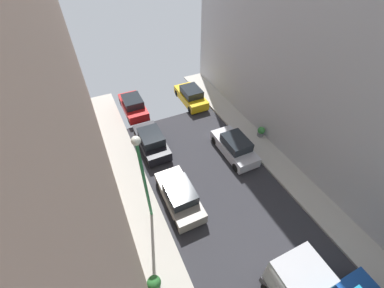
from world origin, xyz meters
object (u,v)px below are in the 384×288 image
Objects in this scene: parked_car_left_3 at (180,196)px; lamp_post at (142,170)px; parked_car_left_4 at (151,141)px; potted_plant_1 at (261,131)px; parked_car_right_3 at (235,147)px; parked_car_left_5 at (133,106)px; parked_car_right_4 at (191,96)px; potted_plant_2 at (154,283)px.

lamp_post is at bearing -176.75° from parked_car_left_3.
lamp_post is (-1.90, -5.55, 3.43)m from parked_car_left_4.
parked_car_left_3 is 4.94× the size of potted_plant_1.
lamp_post is at bearing -163.39° from potted_plant_1.
potted_plant_1 is (8.35, -2.50, -0.12)m from parked_car_left_4.
parked_car_left_4 is 0.68× the size of lamp_post.
parked_car_left_4 and parked_car_right_3 have the same top height.
parked_car_right_4 is at bearing -8.10° from parked_car_left_5.
parked_car_left_5 is 11.39m from potted_plant_1.
parked_car_left_4 is 5.25m from parked_car_left_5.
parked_car_left_3 is 0.68× the size of lamp_post.
lamp_post is at bearing 74.28° from potted_plant_2.
parked_car_left_3 and parked_car_right_3 have the same top height.
lamp_post reaches higher than parked_car_left_5.
potted_plant_1 is 0.96× the size of potted_plant_2.
parked_car_left_4 is 6.80m from lamp_post.
potted_plant_2 is at bearing -121.11° from parked_car_right_4.
parked_car_left_5 is at bearing 90.00° from parked_car_left_3.
potted_plant_2 is 0.14× the size of lamp_post.
parked_car_right_4 is (5.40, -0.77, 0.00)m from parked_car_left_5.
parked_car_right_4 is 0.68× the size of lamp_post.
lamp_post reaches higher than parked_car_left_3.
parked_car_right_3 is 10.44m from potted_plant_2.
parked_car_left_3 is 1.00× the size of parked_car_left_4.
parked_car_left_4 is 7.02m from parked_car_right_4.
parked_car_left_4 is at bearing 71.12° from lamp_post.
potted_plant_1 is at bearing 16.61° from lamp_post.
parked_car_right_3 is at bearing -57.42° from parked_car_left_5.
parked_car_left_4 is 6.28m from parked_car_right_3.
lamp_post is at bearing -162.12° from parked_car_right_3.
parked_car_left_4 is at bearing 149.35° from parked_car_right_3.
parked_car_left_4 is at bearing -140.31° from parked_car_right_4.
parked_car_left_4 and parked_car_right_4 have the same top height.
parked_car_left_5 is 14.96m from potted_plant_2.
lamp_post reaches higher than parked_car_left_4.
potted_plant_1 is at bearing -42.84° from parked_car_left_5.
parked_car_left_5 is (0.00, 10.70, 0.00)m from parked_car_left_3.
potted_plant_2 is (-11.34, -6.92, 0.03)m from potted_plant_1.
parked_car_right_4 is at bearing 90.00° from parked_car_right_3.
parked_car_right_4 is 16.23m from potted_plant_2.
potted_plant_1 is at bearing -67.06° from parked_car_right_4.
parked_car_left_5 is 4.94× the size of potted_plant_1.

